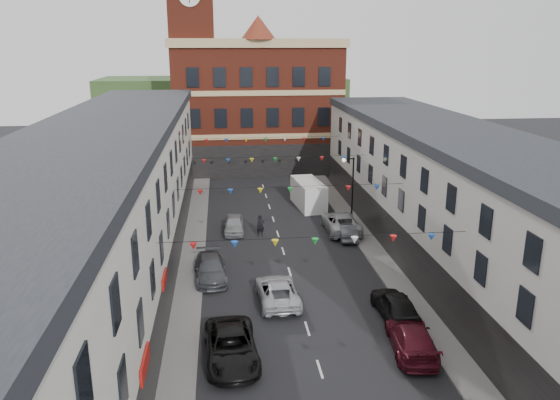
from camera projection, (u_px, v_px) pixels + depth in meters
name	position (u px, v px, depth m)	size (l,w,h in m)	color
ground	(297.00, 297.00, 34.51)	(160.00, 160.00, 0.00)	black
pavement_left	(189.00, 288.00, 35.68)	(1.80, 64.00, 0.15)	#605E5B
pavement_right	(394.00, 278.00, 37.11)	(1.80, 64.00, 0.15)	#605E5B
terrace_left	(102.00, 218.00, 32.77)	(8.40, 56.00, 10.70)	beige
terrace_right	(476.00, 213.00, 35.34)	(8.40, 56.00, 9.70)	#B3B0A8
civic_building	(256.00, 104.00, 68.52)	(20.60, 13.30, 18.50)	maroon
clock_tower	(193.00, 48.00, 63.05)	(5.60, 5.60, 30.00)	maroon
distant_hill	(223.00, 108.00, 91.96)	(40.00, 14.00, 10.00)	#2A4C23
street_lamp	(350.00, 181.00, 47.48)	(1.10, 0.36, 6.00)	black
car_left_c	(231.00, 347.00, 27.42)	(2.57, 5.58, 1.55)	black
car_left_d	(210.00, 269.00, 37.01)	(2.06, 5.06, 1.47)	#484A51
car_left_e	(234.00, 224.00, 46.17)	(1.68, 4.19, 1.43)	#919599
car_right_c	(412.00, 338.00, 28.24)	(2.11, 5.19, 1.51)	#4F0F1B
car_right_d	(395.00, 305.00, 31.77)	(1.88, 4.67, 1.59)	black
car_right_e	(347.00, 231.00, 44.66)	(1.34, 3.85, 1.27)	#4D4E55
car_right_f	(341.00, 222.00, 46.40)	(2.72, 5.90, 1.64)	#ADAFB2
moving_car	(277.00, 291.00, 33.71)	(2.40, 5.21, 1.45)	silver
white_van	(308.00, 194.00, 53.28)	(2.24, 5.83, 2.58)	white
pedestrian	(261.00, 226.00, 45.20)	(0.67, 0.44, 1.82)	black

